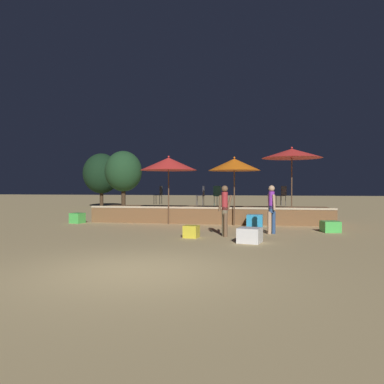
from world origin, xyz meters
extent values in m
plane|color=tan|center=(0.00, 0.00, 0.00)|extent=(120.00, 120.00, 0.00)
cube|color=brown|center=(0.15, 10.31, 0.33)|extent=(10.61, 2.59, 0.67)
cube|color=#CCB793|center=(0.15, 9.06, 0.71)|extent=(10.61, 0.12, 0.08)
cylinder|color=brown|center=(-1.51, 8.87, 1.16)|extent=(0.05, 0.05, 2.33)
cone|color=red|center=(-1.51, 8.87, 2.60)|extent=(2.45, 2.45, 0.55)
sphere|color=red|center=(-1.51, 8.87, 2.91)|extent=(0.08, 0.08, 0.08)
cylinder|color=brown|center=(1.32, 8.75, 1.14)|extent=(0.05, 0.05, 2.29)
cone|color=orange|center=(1.32, 8.75, 2.54)|extent=(2.17, 2.17, 0.50)
sphere|color=orange|center=(1.32, 8.75, 2.82)|extent=(0.08, 0.08, 0.08)
cylinder|color=brown|center=(3.66, 9.06, 1.40)|extent=(0.05, 0.05, 2.79)
cone|color=red|center=(3.66, 9.06, 2.99)|extent=(2.47, 2.47, 0.39)
sphere|color=red|center=(3.66, 9.06, 3.22)|extent=(0.08, 0.08, 0.08)
cube|color=yellow|center=(0.21, 4.84, 0.19)|extent=(0.49, 0.49, 0.39)
cube|color=#2D9EDB|center=(2.17, 8.37, 0.25)|extent=(0.65, 0.65, 0.49)
cube|color=#4CC651|center=(4.84, 7.12, 0.20)|extent=(0.69, 0.69, 0.39)
cube|color=#4CC651|center=(-5.61, 8.58, 0.22)|extent=(0.61, 0.61, 0.45)
cube|color=white|center=(2.07, 4.09, 0.22)|extent=(0.76, 0.76, 0.43)
cylinder|color=#72664C|center=(1.20, 5.36, 0.38)|extent=(0.13, 0.13, 0.77)
cylinder|color=brown|center=(1.27, 5.21, 0.38)|extent=(0.13, 0.13, 0.77)
cylinder|color=#72664C|center=(1.23, 5.28, 0.85)|extent=(0.20, 0.20, 0.24)
cylinder|color=#B22D33|center=(1.23, 5.28, 1.16)|extent=(0.20, 0.20, 0.59)
cylinder|color=brown|center=(1.09, 5.22, 1.09)|extent=(0.13, 0.12, 0.52)
cylinder|color=brown|center=(1.38, 5.35, 1.09)|extent=(0.23, 0.16, 0.52)
sphere|color=brown|center=(1.23, 5.28, 1.56)|extent=(0.21, 0.21, 0.21)
cylinder|color=tan|center=(2.68, 6.21, 0.38)|extent=(0.13, 0.13, 0.77)
cylinder|color=#2D4C7F|center=(2.83, 6.28, 0.38)|extent=(0.13, 0.13, 0.77)
cylinder|color=#2D4C7F|center=(2.75, 6.24, 0.85)|extent=(0.20, 0.20, 0.24)
cylinder|color=purple|center=(2.75, 6.24, 1.16)|extent=(0.20, 0.20, 0.59)
cylinder|color=tan|center=(2.83, 6.10, 1.09)|extent=(0.14, 0.16, 0.53)
cylinder|color=tan|center=(2.68, 6.39, 1.09)|extent=(0.13, 0.15, 0.53)
sphere|color=tan|center=(2.75, 6.24, 1.56)|extent=(0.21, 0.21, 0.21)
cylinder|color=#1E4C47|center=(0.74, 9.94, 0.97)|extent=(0.02, 0.02, 0.45)
cylinder|color=#1E4C47|center=(0.46, 10.04, 0.97)|extent=(0.02, 0.02, 0.45)
cylinder|color=#1E4C47|center=(0.65, 9.66, 0.97)|extent=(0.02, 0.02, 0.45)
cylinder|color=#1E4C47|center=(0.36, 9.76, 0.97)|extent=(0.02, 0.02, 0.45)
cylinder|color=#1E4C47|center=(0.55, 9.85, 1.20)|extent=(0.40, 0.40, 0.02)
cube|color=#1E4C47|center=(0.50, 9.69, 1.42)|extent=(0.35, 0.15, 0.45)
cylinder|color=#2D3338|center=(-2.72, 11.19, 0.97)|extent=(0.02, 0.02, 0.45)
cylinder|color=#2D3338|center=(-2.75, 10.89, 0.97)|extent=(0.02, 0.02, 0.45)
cylinder|color=#2D3338|center=(-2.43, 11.16, 0.97)|extent=(0.02, 0.02, 0.45)
cylinder|color=#2D3338|center=(-2.45, 10.86, 0.97)|extent=(0.02, 0.02, 0.45)
cylinder|color=#2D3338|center=(-2.59, 11.02, 1.20)|extent=(0.40, 0.40, 0.02)
cube|color=#2D3338|center=(-2.42, 11.01, 1.42)|extent=(0.06, 0.36, 0.45)
cylinder|color=#47474C|center=(3.32, 11.02, 0.97)|extent=(0.02, 0.02, 0.45)
cylinder|color=#47474C|center=(3.12, 10.81, 0.97)|extent=(0.02, 0.02, 0.45)
cylinder|color=#47474C|center=(3.54, 10.82, 0.97)|extent=(0.02, 0.02, 0.45)
cylinder|color=#47474C|center=(3.34, 10.60, 0.97)|extent=(0.02, 0.02, 0.45)
cylinder|color=#47474C|center=(3.33, 10.81, 1.20)|extent=(0.40, 0.40, 0.02)
cube|color=#47474C|center=(3.45, 10.70, 1.42)|extent=(0.27, 0.28, 0.45)
cylinder|color=#47474C|center=(-0.48, 10.29, 0.97)|extent=(0.02, 0.02, 0.45)
cylinder|color=#47474C|center=(-0.49, 9.99, 0.97)|extent=(0.02, 0.02, 0.45)
cylinder|color=#47474C|center=(-0.18, 10.28, 0.97)|extent=(0.02, 0.02, 0.45)
cylinder|color=#47474C|center=(-0.19, 9.98, 0.97)|extent=(0.02, 0.02, 0.45)
cylinder|color=#47474C|center=(-0.34, 10.13, 1.20)|extent=(0.40, 0.40, 0.02)
cube|color=#47474C|center=(-0.17, 10.13, 1.42)|extent=(0.04, 0.36, 0.45)
cylinder|color=#E54C99|center=(0.02, 4.85, 0.02)|extent=(0.26, 0.26, 0.03)
cylinder|color=#3D2B1C|center=(-6.55, 16.83, 0.77)|extent=(0.28, 0.28, 1.53)
ellipsoid|color=#1E4223|center=(-6.55, 16.83, 2.63)|extent=(2.45, 2.45, 2.69)
cylinder|color=#3D2B1C|center=(-9.85, 20.81, 0.68)|extent=(0.28, 0.28, 1.36)
ellipsoid|color=black|center=(-9.85, 20.81, 2.64)|extent=(2.85, 2.85, 3.14)
camera|label=1|loc=(2.32, -6.85, 1.64)|focal=35.00mm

